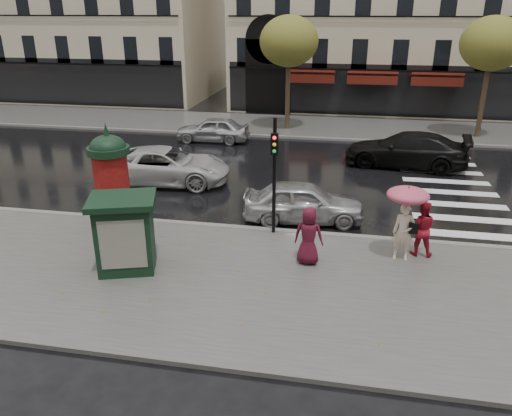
% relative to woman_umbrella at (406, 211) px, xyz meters
% --- Properties ---
extents(ground, '(160.00, 160.00, 0.00)m').
position_rel_woman_umbrella_xyz_m(ground, '(-3.47, -1.64, -1.62)').
color(ground, black).
rests_on(ground, ground).
extents(near_sidewalk, '(90.00, 7.00, 0.12)m').
position_rel_woman_umbrella_xyz_m(near_sidewalk, '(-3.47, -2.14, -1.56)').
color(near_sidewalk, '#474744').
rests_on(near_sidewalk, ground).
extents(far_sidewalk, '(90.00, 6.00, 0.12)m').
position_rel_woman_umbrella_xyz_m(far_sidewalk, '(-3.47, 17.36, -1.56)').
color(far_sidewalk, '#474744').
rests_on(far_sidewalk, ground).
extents(near_kerb, '(90.00, 0.25, 0.14)m').
position_rel_woman_umbrella_xyz_m(near_kerb, '(-3.47, 1.36, -1.55)').
color(near_kerb, slate).
rests_on(near_kerb, ground).
extents(far_kerb, '(90.00, 0.25, 0.14)m').
position_rel_woman_umbrella_xyz_m(far_kerb, '(-3.47, 14.36, -1.55)').
color(far_kerb, slate).
rests_on(far_kerb, ground).
extents(zebra_crossing, '(3.60, 11.75, 0.01)m').
position_rel_woman_umbrella_xyz_m(zebra_crossing, '(2.53, 7.96, -1.62)').
color(zebra_crossing, silver).
rests_on(zebra_crossing, ground).
extents(tree_far_left, '(3.40, 3.40, 6.64)m').
position_rel_woman_umbrella_xyz_m(tree_far_left, '(-5.47, 16.36, 3.55)').
color(tree_far_left, '#38281C').
rests_on(tree_far_left, ground).
extents(tree_far_right, '(3.40, 3.40, 6.64)m').
position_rel_woman_umbrella_xyz_m(tree_far_right, '(5.53, 16.36, 3.55)').
color(tree_far_right, '#38281C').
rests_on(tree_far_right, ground).
extents(woman_umbrella, '(1.18, 1.18, 2.28)m').
position_rel_woman_umbrella_xyz_m(woman_umbrella, '(0.00, 0.00, 0.00)').
color(woman_umbrella, beige).
rests_on(woman_umbrella, near_sidewalk).
extents(woman_red, '(0.88, 0.72, 1.69)m').
position_rel_woman_umbrella_xyz_m(woman_red, '(0.53, 0.39, -0.66)').
color(woman_red, '#A31426').
rests_on(woman_red, near_sidewalk).
extents(man_burgundy, '(0.87, 0.60, 1.70)m').
position_rel_woman_umbrella_xyz_m(man_burgundy, '(-2.67, -0.75, -0.65)').
color(man_burgundy, '#4E0F21').
rests_on(man_burgundy, near_sidewalk).
extents(morris_column, '(1.33, 1.33, 3.57)m').
position_rel_woman_umbrella_xyz_m(morris_column, '(-9.19, 0.54, 0.21)').
color(morris_column, black).
rests_on(morris_column, near_sidewalk).
extents(traffic_light, '(0.25, 0.36, 3.79)m').
position_rel_woman_umbrella_xyz_m(traffic_light, '(-3.96, 1.09, 0.79)').
color(traffic_light, black).
rests_on(traffic_light, near_sidewalk).
extents(newsstand, '(2.14, 1.96, 2.13)m').
position_rel_woman_umbrella_xyz_m(newsstand, '(-7.64, -2.00, -0.40)').
color(newsstand, black).
rests_on(newsstand, near_sidewalk).
extents(car_silver, '(4.38, 2.20, 1.43)m').
position_rel_woman_umbrella_xyz_m(car_silver, '(-3.14, 2.56, -0.90)').
color(car_silver, silver).
rests_on(car_silver, ground).
extents(car_white, '(5.65, 2.96, 1.52)m').
position_rel_woman_umbrella_xyz_m(car_white, '(-9.29, 5.60, -0.86)').
color(car_white, '#BABABA').
rests_on(car_white, ground).
extents(car_black, '(5.83, 2.99, 1.62)m').
position_rel_woman_umbrella_xyz_m(car_black, '(0.96, 9.93, -0.81)').
color(car_black, black).
rests_on(car_black, ground).
extents(car_far_silver, '(4.09, 1.74, 1.38)m').
position_rel_woman_umbrella_xyz_m(car_far_silver, '(-9.18, 12.81, -0.93)').
color(car_far_silver, '#B8B7BC').
rests_on(car_far_silver, ground).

